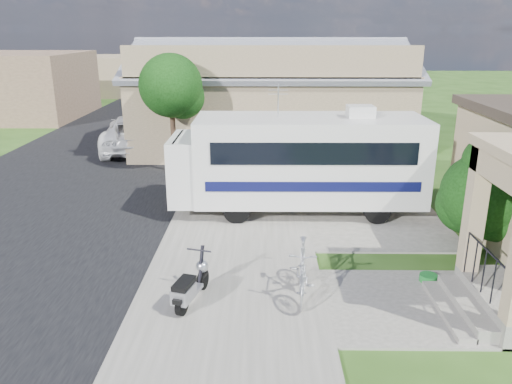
{
  "coord_description": "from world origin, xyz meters",
  "views": [
    {
      "loc": [
        -0.32,
        -10.02,
        5.4
      ],
      "look_at": [
        -0.5,
        2.5,
        1.3
      ],
      "focal_mm": 35.0,
      "sensor_mm": 36.0,
      "label": 1
    }
  ],
  "objects_px": {
    "shrub": "(486,191)",
    "bicycle": "(302,272)",
    "scooter": "(190,286)",
    "pickup_truck": "(136,132)",
    "motorhome": "(300,160)",
    "garden_hose": "(428,279)",
    "van": "(164,108)"
  },
  "relations": [
    {
      "from": "motorhome",
      "to": "bicycle",
      "type": "bearing_deg",
      "value": -93.61
    },
    {
      "from": "pickup_truck",
      "to": "garden_hose",
      "type": "xyz_separation_m",
      "value": [
        9.64,
        -12.89,
        -0.73
      ]
    },
    {
      "from": "bicycle",
      "to": "pickup_truck",
      "type": "distance_m",
      "value": 15.16
    },
    {
      "from": "shrub",
      "to": "bicycle",
      "type": "bearing_deg",
      "value": -150.4
    },
    {
      "from": "van",
      "to": "motorhome",
      "type": "bearing_deg",
      "value": -68.86
    },
    {
      "from": "shrub",
      "to": "bicycle",
      "type": "xyz_separation_m",
      "value": [
        -4.83,
        -2.74,
        -0.91
      ]
    },
    {
      "from": "garden_hose",
      "to": "scooter",
      "type": "bearing_deg",
      "value": -168.45
    },
    {
      "from": "shrub",
      "to": "garden_hose",
      "type": "xyz_separation_m",
      "value": [
        -1.96,
        -2.07,
        -1.41
      ]
    },
    {
      "from": "motorhome",
      "to": "van",
      "type": "height_order",
      "value": "motorhome"
    },
    {
      "from": "bicycle",
      "to": "pickup_truck",
      "type": "xyz_separation_m",
      "value": [
        -6.78,
        13.56,
        0.23
      ]
    },
    {
      "from": "motorhome",
      "to": "pickup_truck",
      "type": "bearing_deg",
      "value": 129.79
    },
    {
      "from": "motorhome",
      "to": "shrub",
      "type": "height_order",
      "value": "motorhome"
    },
    {
      "from": "scooter",
      "to": "garden_hose",
      "type": "distance_m",
      "value": 5.27
    },
    {
      "from": "motorhome",
      "to": "pickup_truck",
      "type": "distance_m",
      "value": 10.94
    },
    {
      "from": "scooter",
      "to": "garden_hose",
      "type": "height_order",
      "value": "scooter"
    },
    {
      "from": "pickup_truck",
      "to": "van",
      "type": "xyz_separation_m",
      "value": [
        -0.13,
        7.54,
        -0.0
      ]
    },
    {
      "from": "bicycle",
      "to": "van",
      "type": "distance_m",
      "value": 22.2
    },
    {
      "from": "shrub",
      "to": "pickup_truck",
      "type": "distance_m",
      "value": 15.88
    },
    {
      "from": "scooter",
      "to": "van",
      "type": "xyz_separation_m",
      "value": [
        -4.62,
        21.48,
        0.36
      ]
    },
    {
      "from": "shrub",
      "to": "garden_hose",
      "type": "distance_m",
      "value": 3.18
    },
    {
      "from": "motorhome",
      "to": "scooter",
      "type": "bearing_deg",
      "value": -115.08
    },
    {
      "from": "motorhome",
      "to": "pickup_truck",
      "type": "height_order",
      "value": "motorhome"
    },
    {
      "from": "motorhome",
      "to": "van",
      "type": "relative_size",
      "value": 1.34
    },
    {
      "from": "bicycle",
      "to": "van",
      "type": "relative_size",
      "value": 0.35
    },
    {
      "from": "motorhome",
      "to": "pickup_truck",
      "type": "xyz_separation_m",
      "value": [
        -7.06,
        8.32,
        -0.83
      ]
    },
    {
      "from": "pickup_truck",
      "to": "scooter",
      "type": "bearing_deg",
      "value": 98.82
    },
    {
      "from": "scooter",
      "to": "pickup_truck",
      "type": "height_order",
      "value": "pickup_truck"
    },
    {
      "from": "motorhome",
      "to": "scooter",
      "type": "relative_size",
      "value": 5.0
    },
    {
      "from": "shrub",
      "to": "scooter",
      "type": "height_order",
      "value": "shrub"
    },
    {
      "from": "scooter",
      "to": "pickup_truck",
      "type": "xyz_separation_m",
      "value": [
        -4.49,
        13.94,
        0.36
      ]
    },
    {
      "from": "pickup_truck",
      "to": "van",
      "type": "relative_size",
      "value": 1.05
    },
    {
      "from": "garden_hose",
      "to": "shrub",
      "type": "bearing_deg",
      "value": 46.61
    }
  ]
}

